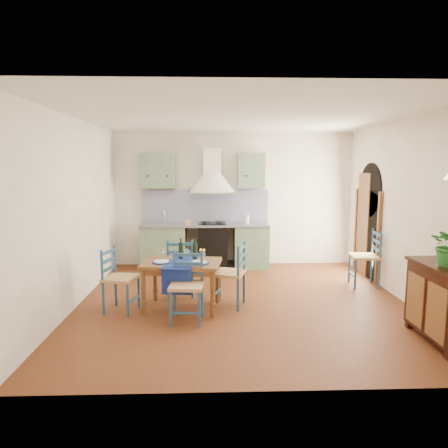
# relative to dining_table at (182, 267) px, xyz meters

# --- Properties ---
(floor) EXTENTS (5.00, 5.00, 0.00)m
(floor) POSITION_rel_dining_table_xyz_m (0.91, 0.25, -0.62)
(floor) COLOR #4D2310
(floor) RESTS_ON ground
(back_wall) EXTENTS (5.00, 0.96, 2.80)m
(back_wall) POSITION_rel_dining_table_xyz_m (0.44, 2.54, 0.43)
(back_wall) COLOR white
(back_wall) RESTS_ON ground
(right_wall) EXTENTS (0.26, 5.00, 2.80)m
(right_wall) POSITION_rel_dining_table_xyz_m (3.40, 0.53, 0.71)
(right_wall) COLOR white
(right_wall) RESTS_ON ground
(left_wall) EXTENTS (0.04, 5.00, 2.80)m
(left_wall) POSITION_rel_dining_table_xyz_m (-1.59, 0.25, 0.78)
(left_wall) COLOR white
(left_wall) RESTS_ON ground
(ceiling) EXTENTS (5.00, 5.00, 0.01)m
(ceiling) POSITION_rel_dining_table_xyz_m (0.91, 0.25, 2.18)
(ceiling) COLOR silver
(ceiling) RESTS_ON back_wall
(dining_table) EXTENTS (1.19, 0.92, 1.02)m
(dining_table) POSITION_rel_dining_table_xyz_m (0.00, 0.00, 0.00)
(dining_table) COLOR brown
(dining_table) RESTS_ON ground
(chair_near) EXTENTS (0.47, 0.47, 0.94)m
(chair_near) POSITION_rel_dining_table_xyz_m (0.10, -0.48, -0.14)
(chair_near) COLOR navy
(chair_near) RESTS_ON ground
(chair_far) EXTENTS (0.48, 0.48, 0.94)m
(chair_far) POSITION_rel_dining_table_xyz_m (-0.07, 0.60, -0.14)
(chair_far) COLOR navy
(chair_far) RESTS_ON ground
(chair_left) EXTENTS (0.53, 0.53, 0.93)m
(chair_left) POSITION_rel_dining_table_xyz_m (-0.90, -0.07, -0.15)
(chair_left) COLOR navy
(chair_left) RESTS_ON ground
(chair_right) EXTENTS (0.56, 0.56, 0.96)m
(chair_right) POSITION_rel_dining_table_xyz_m (0.72, 0.09, -0.13)
(chair_right) COLOR navy
(chair_right) RESTS_ON ground
(chair_spare) EXTENTS (0.50, 0.50, 0.99)m
(chair_spare) POSITION_rel_dining_table_xyz_m (3.14, 1.05, -0.11)
(chair_spare) COLOR navy
(chair_spare) RESTS_ON ground
(sideboard) EXTENTS (0.50, 1.05, 0.94)m
(sideboard) POSITION_rel_dining_table_xyz_m (3.17, -1.26, -0.12)
(sideboard) COLOR black
(sideboard) RESTS_ON ground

